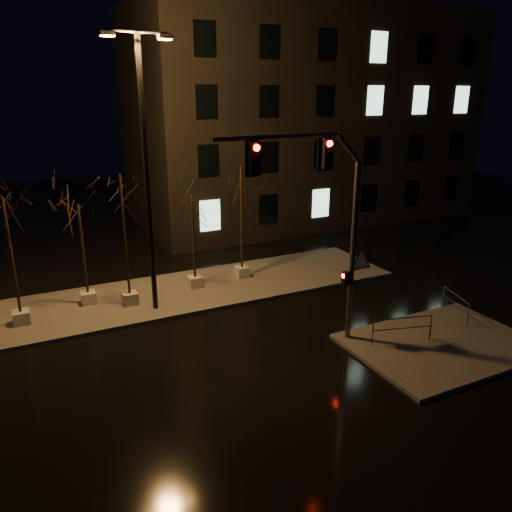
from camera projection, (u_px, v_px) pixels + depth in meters
ground at (228, 348)px, 19.13m from camera, size 90.00×90.00×0.00m
median at (179, 293)px, 24.21m from camera, size 22.00×5.00×0.15m
sidewalk_corner at (442, 344)px, 19.27m from camera, size 7.00×5.00×0.15m
building at (302, 117)px, 37.99m from camera, size 25.00×12.00×15.00m
tree_0 at (7, 227)px, 19.54m from camera, size 1.80×1.80×5.50m
tree_1 at (80, 227)px, 21.71m from camera, size 1.80×1.80×4.72m
tree_2 at (122, 204)px, 21.30m from camera, size 1.80×1.80×6.10m
tree_3 at (192, 217)px, 23.62m from camera, size 1.80×1.80×4.72m
tree_4 at (241, 192)px, 24.72m from camera, size 1.80×1.80×5.91m
traffic_signal_mast at (326, 212)px, 17.49m from camera, size 6.50×0.34×7.93m
streetlight_main at (146, 159)px, 20.28m from camera, size 2.86×0.66×11.42m
guard_rail_a at (402, 326)px, 19.06m from camera, size 2.34×0.70×1.05m
guard_rail_b at (455, 302)px, 21.36m from camera, size 0.66×1.99×0.98m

